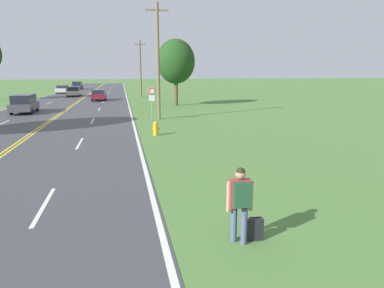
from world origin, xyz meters
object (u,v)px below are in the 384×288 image
tree_behind_sign (176,62)px  car_dark_blue_suv_distant (77,85)px  car_maroon_hatchback_mid_near (99,95)px  hitchhiker_person (240,198)px  car_silver_hatchback_receding (63,89)px  suitcase (255,229)px  fire_hydrant (156,128)px  car_champagne_sedan_mid_far (74,91)px  car_dark_grey_suv_approaching (24,103)px  traffic_sign (152,95)px

tree_behind_sign → car_dark_blue_suv_distant: bearing=110.5°
car_maroon_hatchback_mid_near → car_dark_blue_suv_distant: (-6.61, 33.11, 0.14)m
tree_behind_sign → car_maroon_hatchback_mid_near: size_ratio=1.79×
hitchhiker_person → car_dark_blue_suv_distant: 75.96m
car_maroon_hatchback_mid_near → car_silver_hatchback_receding: bearing=-156.5°
car_silver_hatchback_receding → hitchhiker_person: bearing=-165.7°
suitcase → car_dark_blue_suv_distant: 75.95m
hitchhiker_person → suitcase: 0.91m
car_maroon_hatchback_mid_near → fire_hydrant: bearing=11.1°
car_champagne_sedan_mid_far → tree_behind_sign: bearing=-144.2°
car_silver_hatchback_receding → car_dark_blue_suv_distant: size_ratio=0.87×
hitchhiker_person → car_maroon_hatchback_mid_near: hitchhiker_person is taller
suitcase → car_champagne_sedan_mid_far: car_champagne_sedan_mid_far is taller
fire_hydrant → car_maroon_hatchback_mid_near: size_ratio=0.21×
fire_hydrant → car_champagne_sedan_mid_far: 38.91m
car_maroon_hatchback_mid_near → car_dark_blue_suv_distant: 33.77m
car_silver_hatchback_receding → car_dark_grey_suv_approaching: bearing=-175.3°
car_dark_grey_suv_approaching → car_silver_hatchback_receding: 31.81m
tree_behind_sign → car_champagne_sedan_mid_far: bearing=125.7°
traffic_sign → car_dark_grey_suv_approaching: (-11.37, 7.93, -1.09)m
fire_hydrant → car_maroon_hatchback_mid_near: car_maroon_hatchback_mid_near is taller
suitcase → car_silver_hatchback_receding: (-13.32, 59.93, 0.53)m
suitcase → traffic_sign: size_ratio=0.21×
traffic_sign → car_maroon_hatchback_mid_near: 22.26m
traffic_sign → car_champagne_sedan_mid_far: bearing=107.3°
car_dark_blue_suv_distant → suitcase: bearing=-168.9°
traffic_sign → tree_behind_sign: (3.88, 12.34, 2.96)m
car_dark_blue_suv_distant → traffic_sign: bearing=-166.0°
fire_hydrant → car_champagne_sedan_mid_far: car_champagne_sedan_mid_far is taller
tree_behind_sign → car_silver_hatchback_receding: bearing=121.4°
car_champagne_sedan_mid_far → car_silver_hatchback_receding: 8.92m
hitchhiker_person → car_dark_blue_suv_distant: bearing=14.1°
traffic_sign → car_champagne_sedan_mid_far: (-9.77, 31.31, -1.22)m
hitchhiker_person → car_dark_blue_suv_distant: car_dark_blue_suv_distant is taller
tree_behind_sign → car_dark_blue_suv_distant: tree_behind_sign is taller
suitcase → car_maroon_hatchback_mid_near: bearing=13.0°
hitchhiker_person → suitcase: (0.40, 0.08, -0.82)m
fire_hydrant → suitcase: bearing=-86.3°
car_maroon_hatchback_mid_near → car_dark_blue_suv_distant: bearing=-167.6°
car_dark_grey_suv_approaching → car_silver_hatchback_receding: (-1.43, 31.78, -0.12)m
tree_behind_sign → car_dark_grey_suv_approaching: (-15.25, -4.42, -4.05)m
hitchhiker_person → car_silver_hatchback_receding: bearing=17.2°
car_silver_hatchback_receding → tree_behind_sign: bearing=-146.5°
car_silver_hatchback_receding → suitcase: bearing=-165.3°
car_champagne_sedan_mid_far → car_silver_hatchback_receding: (-3.03, 8.39, 0.01)m
tree_behind_sign → car_maroon_hatchback_mid_near: 13.68m
fire_hydrant → traffic_sign: traffic_sign is taller
fire_hydrant → traffic_sign: (0.36, 6.44, 1.56)m
car_dark_grey_suv_approaching → fire_hydrant: bearing=-145.4°
traffic_sign → car_champagne_sedan_mid_far: traffic_sign is taller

